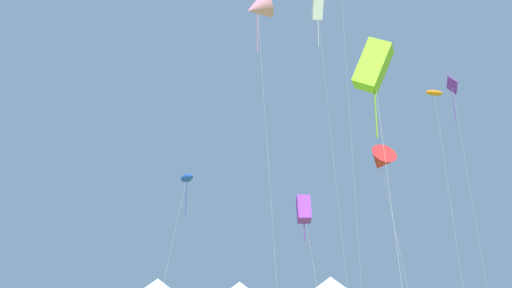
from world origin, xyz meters
The scene contains 8 objects.
kite_purple_diamond centered at (24.21, 52.68, 23.96)m, with size 1.43×2.57×25.62m.
kite_lime_box centered at (6.46, 25.91, 14.60)m, with size 2.81×2.95×16.20m.
kite_orange_parafoil centered at (19.61, 47.32, 21.30)m, with size 2.16×2.28×21.73m.
kite_white_box centered at (9.70, 56.85, 35.83)m, with size 2.64×2.92×37.26m.
kite_purple_box centered at (6.38, 51.21, 9.78)m, with size 1.70×3.60×11.28m.
kite_blue_parafoil centered at (-5.19, 43.30, 11.20)m, with size 2.88×2.51×11.66m.
kite_pink_delta centered at (1.06, 43.87, 28.40)m, with size 3.39×3.81×30.05m.
kite_red_delta centered at (14.31, 49.78, 14.66)m, with size 3.22×3.67×16.38m.
Camera 1 is at (-2.65, -2.52, 1.93)m, focal length 37.32 mm.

